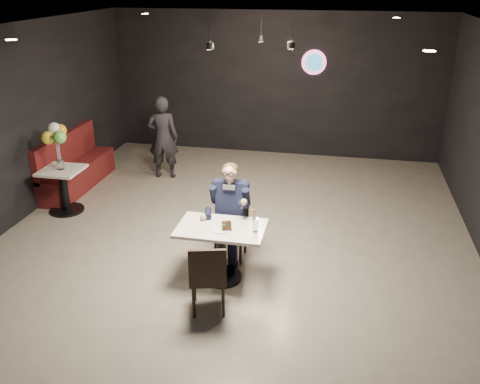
% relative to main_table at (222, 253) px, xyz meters
% --- Properties ---
extents(floor, '(9.00, 9.00, 0.00)m').
position_rel_main_table_xyz_m(floor, '(-0.07, 0.68, -0.38)').
color(floor, gray).
rests_on(floor, ground).
extents(wall_sign, '(0.50, 0.06, 0.50)m').
position_rel_main_table_xyz_m(wall_sign, '(0.73, 5.15, 1.62)').
color(wall_sign, pink).
rests_on(wall_sign, floor).
extents(pendant_lights, '(1.40, 1.20, 0.36)m').
position_rel_main_table_xyz_m(pendant_lights, '(-0.07, 2.68, 2.51)').
color(pendant_lights, black).
rests_on(pendant_lights, floor).
extents(main_table, '(1.10, 0.70, 0.75)m').
position_rel_main_table_xyz_m(main_table, '(0.00, 0.00, 0.00)').
color(main_table, silver).
rests_on(main_table, floor).
extents(chair_far, '(0.42, 0.46, 0.92)m').
position_rel_main_table_xyz_m(chair_far, '(-0.00, 0.55, 0.09)').
color(chair_far, black).
rests_on(chair_far, floor).
extents(chair_near, '(0.52, 0.55, 0.92)m').
position_rel_main_table_xyz_m(chair_near, '(-0.00, -0.67, 0.09)').
color(chair_near, black).
rests_on(chair_near, floor).
extents(seated_man, '(0.60, 0.80, 1.44)m').
position_rel_main_table_xyz_m(seated_man, '(-0.00, 0.55, 0.34)').
color(seated_man, black).
rests_on(seated_man, floor).
extents(dessert_plate, '(0.21, 0.21, 0.01)m').
position_rel_main_table_xyz_m(dessert_plate, '(0.02, -0.09, 0.38)').
color(dessert_plate, white).
rests_on(dessert_plate, main_table).
extents(cake_slice, '(0.14, 0.13, 0.08)m').
position_rel_main_table_xyz_m(cake_slice, '(0.08, -0.06, 0.43)').
color(cake_slice, black).
rests_on(cake_slice, dessert_plate).
extents(mint_leaf, '(0.06, 0.04, 0.01)m').
position_rel_main_table_xyz_m(mint_leaf, '(0.06, -0.11, 0.47)').
color(mint_leaf, '#2D892E').
rests_on(mint_leaf, cake_slice).
extents(sundae_glass, '(0.08, 0.08, 0.17)m').
position_rel_main_table_xyz_m(sundae_glass, '(0.44, -0.03, 0.46)').
color(sundae_glass, silver).
rests_on(sundae_glass, main_table).
extents(wafer_cone, '(0.08, 0.08, 0.13)m').
position_rel_main_table_xyz_m(wafer_cone, '(0.42, -0.07, 0.62)').
color(wafer_cone, tan).
rests_on(wafer_cone, sundae_glass).
extents(booth_bench, '(0.51, 2.03, 1.01)m').
position_rel_main_table_xyz_m(booth_bench, '(-3.32, 2.47, 0.13)').
color(booth_bench, '#450E10').
rests_on(booth_bench, floor).
extents(side_table, '(0.64, 0.64, 0.80)m').
position_rel_main_table_xyz_m(side_table, '(-3.02, 1.47, 0.02)').
color(side_table, silver).
rests_on(side_table, floor).
extents(balloon_vase, '(0.11, 0.11, 0.16)m').
position_rel_main_table_xyz_m(balloon_vase, '(-3.02, 1.47, 0.46)').
color(balloon_vase, silver).
rests_on(balloon_vase, side_table).
extents(balloon_bunch, '(0.38, 0.38, 0.63)m').
position_rel_main_table_xyz_m(balloon_bunch, '(-3.02, 1.47, 0.84)').
color(balloon_bunch, yellow).
rests_on(balloon_bunch, balloon_vase).
extents(passerby, '(0.63, 0.46, 1.59)m').
position_rel_main_table_xyz_m(passerby, '(-1.93, 3.30, 0.42)').
color(passerby, black).
rests_on(passerby, floor).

